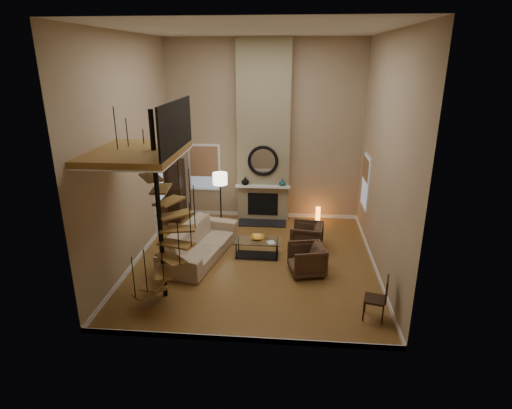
# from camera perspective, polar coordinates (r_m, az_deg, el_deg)

# --- Properties ---
(ground) EXTENTS (6.00, 6.50, 0.01)m
(ground) POSITION_cam_1_polar(r_m,az_deg,el_deg) (10.86, -0.19, -7.71)
(ground) COLOR olive
(ground) RESTS_ON ground
(back_wall) EXTENTS (6.00, 0.02, 5.50)m
(back_wall) POSITION_cam_1_polar(r_m,az_deg,el_deg) (13.09, 1.11, 9.76)
(back_wall) COLOR tan
(back_wall) RESTS_ON ground
(front_wall) EXTENTS (6.00, 0.02, 5.50)m
(front_wall) POSITION_cam_1_polar(r_m,az_deg,el_deg) (6.80, -2.69, 0.52)
(front_wall) COLOR tan
(front_wall) RESTS_ON ground
(left_wall) EXTENTS (0.02, 6.50, 5.50)m
(left_wall) POSITION_cam_1_polar(r_m,az_deg,el_deg) (10.61, -16.68, 6.65)
(left_wall) COLOR tan
(left_wall) RESTS_ON ground
(right_wall) EXTENTS (0.02, 6.50, 5.50)m
(right_wall) POSITION_cam_1_polar(r_m,az_deg,el_deg) (10.10, 17.11, 5.99)
(right_wall) COLOR tan
(right_wall) RESTS_ON ground
(ceiling) EXTENTS (6.00, 6.50, 0.01)m
(ceiling) POSITION_cam_1_polar(r_m,az_deg,el_deg) (9.68, -0.22, 22.66)
(ceiling) COLOR silver
(ceiling) RESTS_ON back_wall
(baseboard_back) EXTENTS (6.00, 0.02, 0.12)m
(baseboard_back) POSITION_cam_1_polar(r_m,az_deg,el_deg) (13.79, 1.03, -1.33)
(baseboard_back) COLOR white
(baseboard_back) RESTS_ON ground
(baseboard_front) EXTENTS (6.00, 0.02, 0.12)m
(baseboard_front) POSITION_cam_1_polar(r_m,az_deg,el_deg) (8.09, -2.37, -17.79)
(baseboard_front) COLOR white
(baseboard_front) RESTS_ON ground
(baseboard_left) EXTENTS (0.02, 6.50, 0.12)m
(baseboard_left) POSITION_cam_1_polar(r_m,az_deg,el_deg) (11.47, -15.34, -6.56)
(baseboard_left) COLOR white
(baseboard_left) RESTS_ON ground
(baseboard_right) EXTENTS (0.02, 6.50, 0.12)m
(baseboard_right) POSITION_cam_1_polar(r_m,az_deg,el_deg) (11.00, 15.67, -7.75)
(baseboard_right) COLOR white
(baseboard_right) RESTS_ON ground
(chimney_breast) EXTENTS (1.60, 0.38, 5.50)m
(chimney_breast) POSITION_cam_1_polar(r_m,az_deg,el_deg) (12.90, 1.05, 9.62)
(chimney_breast) COLOR #8D7F5B
(chimney_breast) RESTS_ON ground
(hearth) EXTENTS (1.50, 0.60, 0.04)m
(hearth) POSITION_cam_1_polar(r_m,az_deg,el_deg) (13.18, 0.83, -2.53)
(hearth) COLOR black
(hearth) RESTS_ON ground
(firebox) EXTENTS (0.95, 0.02, 0.72)m
(firebox) POSITION_cam_1_polar(r_m,az_deg,el_deg) (13.26, 0.93, 0.06)
(firebox) COLOR black
(firebox) RESTS_ON chimney_breast
(mantel) EXTENTS (1.70, 0.18, 0.06)m
(mantel) POSITION_cam_1_polar(r_m,az_deg,el_deg) (13.00, 0.92, 2.44)
(mantel) COLOR white
(mantel) RESTS_ON chimney_breast
(mirror_frame) EXTENTS (0.94, 0.10, 0.94)m
(mirror_frame) POSITION_cam_1_polar(r_m,az_deg,el_deg) (12.85, 0.96, 5.93)
(mirror_frame) COLOR black
(mirror_frame) RESTS_ON chimney_breast
(mirror_disc) EXTENTS (0.80, 0.01, 0.80)m
(mirror_disc) POSITION_cam_1_polar(r_m,az_deg,el_deg) (12.86, 0.96, 5.94)
(mirror_disc) COLOR white
(mirror_disc) RESTS_ON chimney_breast
(vase_left) EXTENTS (0.24, 0.24, 0.25)m
(vase_left) POSITION_cam_1_polar(r_m,az_deg,el_deg) (13.04, -1.48, 3.20)
(vase_left) COLOR black
(vase_left) RESTS_ON mantel
(vase_right) EXTENTS (0.20, 0.20, 0.21)m
(vase_right) POSITION_cam_1_polar(r_m,az_deg,el_deg) (12.97, 3.58, 2.99)
(vase_right) COLOR #174D51
(vase_right) RESTS_ON mantel
(window_back) EXTENTS (1.02, 0.06, 1.52)m
(window_back) POSITION_cam_1_polar(r_m,az_deg,el_deg) (13.56, -7.00, 5.08)
(window_back) COLOR white
(window_back) RESTS_ON back_wall
(window_right) EXTENTS (0.06, 1.02, 1.52)m
(window_right) POSITION_cam_1_polar(r_m,az_deg,el_deg) (12.27, 14.67, 3.08)
(window_right) COLOR white
(window_right) RESTS_ON right_wall
(entry_door) EXTENTS (0.10, 1.05, 2.16)m
(entry_door) POSITION_cam_1_polar(r_m,az_deg,el_deg) (12.66, -12.87, 1.00)
(entry_door) COLOR white
(entry_door) RESTS_ON ground
(loft) EXTENTS (1.70, 2.20, 1.09)m
(loft) POSITION_cam_1_polar(r_m,az_deg,el_deg) (8.53, -15.28, 7.14)
(loft) COLOR olive
(loft) RESTS_ON left_wall
(spiral_stair) EXTENTS (1.47, 1.47, 4.06)m
(spiral_stair) POSITION_cam_1_polar(r_m,az_deg,el_deg) (8.86, -12.84, -2.03)
(spiral_stair) COLOR black
(spiral_stair) RESTS_ON ground
(hutch) EXTENTS (0.40, 0.84, 1.88)m
(hutch) POSITION_cam_1_polar(r_m,az_deg,el_deg) (13.53, -10.75, 1.90)
(hutch) COLOR black
(hutch) RESTS_ON ground
(sofa) EXTENTS (1.67, 3.00, 0.83)m
(sofa) POSITION_cam_1_polar(r_m,az_deg,el_deg) (11.06, -7.60, -5.07)
(sofa) COLOR tan
(sofa) RESTS_ON ground
(armchair_near) EXTENTS (0.95, 0.93, 0.77)m
(armchair_near) POSITION_cam_1_polar(r_m,az_deg,el_deg) (11.43, 7.27, -4.44)
(armchair_near) COLOR #473020
(armchair_near) RESTS_ON ground
(armchair_far) EXTENTS (0.98, 0.96, 0.75)m
(armchair_far) POSITION_cam_1_polar(r_m,az_deg,el_deg) (10.24, 7.31, -7.41)
(armchair_far) COLOR #473020
(armchair_far) RESTS_ON ground
(coffee_table) EXTENTS (1.21, 0.62, 0.45)m
(coffee_table) POSITION_cam_1_polar(r_m,az_deg,el_deg) (11.00, 0.15, -5.67)
(coffee_table) COLOR silver
(coffee_table) RESTS_ON ground
(bowl) EXTENTS (0.38, 0.38, 0.09)m
(bowl) POSITION_cam_1_polar(r_m,az_deg,el_deg) (10.95, 0.17, -4.55)
(bowl) COLOR #C48922
(bowl) RESTS_ON coffee_table
(book) EXTENTS (0.25, 0.29, 0.02)m
(book) POSITION_cam_1_polar(r_m,az_deg,el_deg) (10.76, 1.94, -5.21)
(book) COLOR gray
(book) RESTS_ON coffee_table
(floor_lamp) EXTENTS (0.43, 0.43, 1.75)m
(floor_lamp) POSITION_cam_1_polar(r_m,az_deg,el_deg) (12.49, -4.89, 2.92)
(floor_lamp) COLOR black
(floor_lamp) RESTS_ON ground
(accent_lamp) EXTENTS (0.14, 0.14, 0.50)m
(accent_lamp) POSITION_cam_1_polar(r_m,az_deg,el_deg) (13.35, 8.40, -1.40)
(accent_lamp) COLOR orange
(accent_lamp) RESTS_ON ground
(side_chair) EXTENTS (0.50, 0.48, 0.91)m
(side_chair) POSITION_cam_1_polar(r_m,az_deg,el_deg) (8.75, 16.43, -11.85)
(side_chair) COLOR black
(side_chair) RESTS_ON ground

